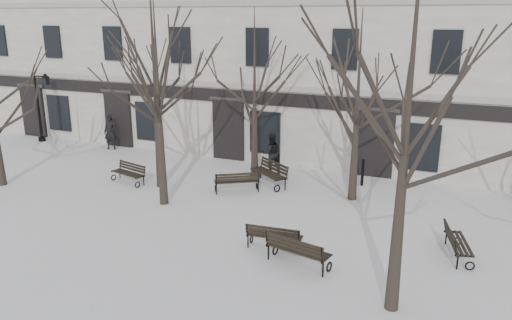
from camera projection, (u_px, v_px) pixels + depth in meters
The scene contains 18 objects.
ground at pixel (219, 233), 16.14m from camera, with size 100.00×100.00×0.00m, color silver.
building at pixel (330, 40), 26.06m from camera, with size 40.40×10.20×11.40m.
tree_1 at pixel (157, 79), 17.37m from camera, with size 5.21×5.21×7.44m.
tree_2 at pixel (412, 69), 10.40m from camera, with size 6.38×6.38×9.12m.
tree_4 at pixel (153, 51), 19.04m from camera, with size 6.13×6.13×8.76m.
tree_5 at pixel (254, 73), 20.77m from camera, with size 4.99×4.99×7.13m.
tree_6 at pixel (358, 84), 17.90m from camera, with size 4.92×4.92×7.03m.
bench_0 at pixel (129, 172), 20.88m from camera, with size 1.72×0.98×0.83m.
bench_1 at pixel (274, 236), 14.85m from camera, with size 1.71×0.75×0.84m.
bench_2 at pixel (297, 250), 13.85m from camera, with size 1.95×1.05×0.94m.
bench_3 at pixel (270, 172), 20.62m from camera, with size 1.97×1.67×0.98m.
bench_4 at pixel (237, 181), 19.70m from camera, with size 1.80×1.47×0.89m.
bench_5 at pixel (456, 242), 14.44m from camera, with size 0.98×1.77×0.85m.
lamp_post at pixel (41, 103), 27.24m from camera, with size 1.19×0.44×3.79m.
bollard_a at pixel (279, 163), 21.91m from camera, with size 0.12×0.12×0.97m.
bollard_b at pixel (363, 171), 20.48m from camera, with size 0.15×0.15×1.13m.
pedestrian_a at pixel (112, 149), 26.27m from camera, with size 0.68×0.44×1.85m, color black.
pedestrian_b at pixel (271, 172), 22.37m from camera, with size 0.87×0.68×1.79m, color black.
Camera 1 is at (6.89, -13.20, 6.77)m, focal length 35.00 mm.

